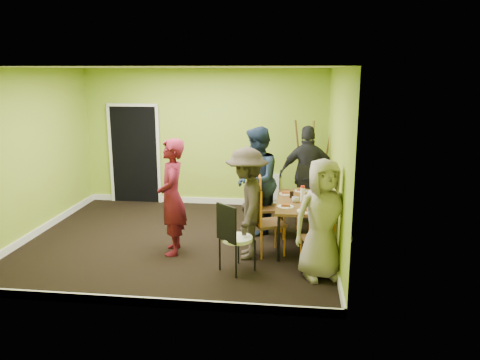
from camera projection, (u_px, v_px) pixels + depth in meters
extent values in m
plane|color=black|center=(180.00, 240.00, 7.77)|extent=(5.00, 5.00, 0.00)
cube|color=#98B42E|center=(205.00, 138.00, 9.63)|extent=(5.00, 0.04, 2.80)
cube|color=#98B42E|center=(127.00, 193.00, 5.28)|extent=(5.00, 0.04, 2.80)
cube|color=#98B42E|center=(30.00, 154.00, 7.75)|extent=(0.04, 4.50, 2.80)
cube|color=#98B42E|center=(337.00, 161.00, 7.16)|extent=(0.04, 4.50, 2.80)
cube|color=white|center=(174.00, 67.00, 7.13)|extent=(5.00, 4.50, 0.04)
cube|color=black|center=(135.00, 155.00, 9.86)|extent=(1.00, 0.05, 2.04)
cube|color=white|center=(267.00, 187.00, 9.67)|extent=(0.50, 0.04, 0.55)
cylinder|color=black|center=(279.00, 239.00, 6.84)|extent=(0.04, 0.04, 0.71)
cylinder|color=black|center=(333.00, 241.00, 6.75)|extent=(0.04, 0.04, 0.71)
cylinder|color=black|center=(282.00, 211.00, 8.17)|extent=(0.04, 0.04, 0.71)
cylinder|color=black|center=(327.00, 213.00, 8.08)|extent=(0.04, 0.04, 0.71)
cube|color=brown|center=(306.00, 202.00, 7.37)|extent=(0.90, 1.50, 0.04)
cylinder|color=orange|center=(260.00, 219.00, 8.09)|extent=(0.03, 0.03, 0.49)
cylinder|color=orange|center=(261.00, 226.00, 7.73)|extent=(0.03, 0.03, 0.49)
cylinder|color=orange|center=(281.00, 219.00, 8.10)|extent=(0.03, 0.03, 0.49)
cylinder|color=orange|center=(284.00, 226.00, 7.73)|extent=(0.03, 0.03, 0.49)
cube|color=brown|center=(272.00, 208.00, 7.86)|extent=(0.50, 0.50, 0.04)
cube|color=orange|center=(259.00, 191.00, 7.78)|extent=(0.09, 0.42, 0.55)
cylinder|color=orange|center=(254.00, 236.00, 7.28)|extent=(0.03, 0.03, 0.49)
cylinder|color=orange|center=(262.00, 244.00, 6.94)|extent=(0.03, 0.03, 0.49)
cylinder|color=orange|center=(276.00, 233.00, 7.39)|extent=(0.03, 0.03, 0.49)
cylinder|color=orange|center=(285.00, 241.00, 7.05)|extent=(0.03, 0.03, 0.49)
cube|color=brown|center=(269.00, 223.00, 7.11)|extent=(0.57, 0.57, 0.04)
cube|color=orange|center=(256.00, 206.00, 6.98)|extent=(0.20, 0.39, 0.54)
cylinder|color=orange|center=(319.00, 212.00, 8.51)|extent=(0.03, 0.03, 0.48)
cylinder|color=orange|center=(299.00, 211.00, 8.58)|extent=(0.03, 0.03, 0.48)
cylinder|color=orange|center=(318.00, 218.00, 8.16)|extent=(0.03, 0.03, 0.48)
cylinder|color=orange|center=(297.00, 217.00, 8.24)|extent=(0.03, 0.03, 0.48)
cube|color=brown|center=(309.00, 201.00, 8.32)|extent=(0.46, 0.46, 0.04)
cube|color=orange|center=(310.00, 183.00, 8.45)|extent=(0.41, 0.07, 0.54)
cylinder|color=orange|center=(309.00, 259.00, 6.46)|extent=(0.03, 0.03, 0.43)
cylinder|color=orange|center=(331.00, 257.00, 6.52)|extent=(0.03, 0.03, 0.43)
cylinder|color=orange|center=(301.00, 250.00, 6.77)|extent=(0.03, 0.03, 0.43)
cylinder|color=orange|center=(322.00, 248.00, 6.84)|extent=(0.03, 0.03, 0.43)
cube|color=brown|center=(316.00, 239.00, 6.60)|extent=(0.49, 0.49, 0.04)
cube|color=orange|center=(322.00, 226.00, 6.36)|extent=(0.36, 0.15, 0.48)
cylinder|color=black|center=(220.00, 254.00, 6.57)|extent=(0.03, 0.03, 0.46)
cylinder|color=black|center=(236.00, 262.00, 6.32)|extent=(0.03, 0.03, 0.46)
cylinder|color=black|center=(238.00, 248.00, 6.80)|extent=(0.03, 0.03, 0.46)
cylinder|color=black|center=(255.00, 255.00, 6.54)|extent=(0.03, 0.03, 0.46)
cylinder|color=white|center=(237.00, 239.00, 6.50)|extent=(0.43, 0.43, 0.05)
cube|color=black|center=(226.00, 223.00, 6.31)|extent=(0.31, 0.28, 0.51)
cylinder|color=brown|center=(300.00, 166.00, 9.23)|extent=(0.26, 0.43, 1.85)
cylinder|color=brown|center=(324.00, 166.00, 9.18)|extent=(0.26, 0.43, 1.85)
cylinder|color=brown|center=(312.00, 169.00, 8.94)|extent=(0.04, 0.42, 1.80)
cube|color=brown|center=(312.00, 169.00, 9.17)|extent=(0.50, 0.04, 0.04)
cylinder|color=white|center=(286.00, 194.00, 7.76)|extent=(0.23, 0.23, 0.01)
cylinder|color=white|center=(286.00, 207.00, 7.03)|extent=(0.25, 0.25, 0.01)
cylinder|color=white|center=(301.00, 191.00, 7.96)|extent=(0.22, 0.22, 0.01)
cylinder|color=white|center=(306.00, 211.00, 6.81)|extent=(0.26, 0.26, 0.01)
cylinder|color=white|center=(323.00, 198.00, 7.49)|extent=(0.26, 0.26, 0.01)
cylinder|color=white|center=(320.00, 204.00, 7.18)|extent=(0.27, 0.27, 0.01)
cylinder|color=white|center=(303.00, 194.00, 7.32)|extent=(0.07, 0.07, 0.22)
cylinder|color=#1937C1|center=(323.00, 200.00, 7.07)|extent=(0.07, 0.07, 0.20)
cylinder|color=orange|center=(297.00, 195.00, 7.57)|extent=(0.03, 0.03, 0.08)
cylinder|color=black|center=(292.00, 195.00, 7.52)|extent=(0.06, 0.06, 0.10)
cylinder|color=black|center=(313.00, 190.00, 7.82)|extent=(0.06, 0.06, 0.09)
cylinder|color=black|center=(316.00, 206.00, 6.91)|extent=(0.07, 0.07, 0.09)
imported|color=white|center=(295.00, 200.00, 7.27)|extent=(0.11, 0.11, 0.09)
imported|color=white|center=(315.00, 196.00, 7.46)|extent=(0.11, 0.11, 0.10)
imported|color=maroon|center=(172.00, 197.00, 7.06)|extent=(0.55, 0.72, 1.78)
imported|color=#162237|center=(257.00, 181.00, 7.95)|extent=(0.75, 0.93, 1.84)
imported|color=#322A21|center=(247.00, 203.00, 6.91)|extent=(0.73, 1.14, 1.67)
imported|color=black|center=(308.00, 174.00, 8.57)|extent=(1.09, 0.54, 1.79)
imported|color=gray|center=(323.00, 219.00, 6.22)|extent=(0.93, 0.76, 1.64)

